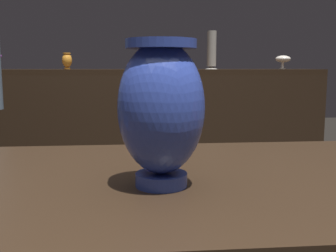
{
  "coord_description": "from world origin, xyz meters",
  "views": [
    {
      "loc": [
        -0.08,
        -0.74,
        1.0
      ],
      "look_at": [
        -0.01,
        -0.03,
        0.9
      ],
      "focal_mm": 43.31,
      "sensor_mm": 36.0,
      "label": 1
    }
  ],
  "objects_px": {
    "shelf_vase_right": "(212,51)",
    "shelf_vase_far_right": "(283,59)",
    "shelf_vase_left": "(67,60)",
    "shelf_vase_center": "(141,64)",
    "vase_centerpiece": "(161,108)"
  },
  "relations": [
    {
      "from": "shelf_vase_right",
      "to": "shelf_vase_left",
      "type": "relative_size",
      "value": 2.42
    },
    {
      "from": "shelf_vase_right",
      "to": "shelf_vase_far_right",
      "type": "bearing_deg",
      "value": -7.07
    },
    {
      "from": "vase_centerpiece",
      "to": "shelf_vase_right",
      "type": "height_order",
      "value": "shelf_vase_right"
    },
    {
      "from": "shelf_vase_right",
      "to": "shelf_vase_center",
      "type": "relative_size",
      "value": 2.17
    },
    {
      "from": "shelf_vase_right",
      "to": "shelf_vase_center",
      "type": "height_order",
      "value": "shelf_vase_right"
    },
    {
      "from": "vase_centerpiece",
      "to": "shelf_vase_center",
      "type": "height_order",
      "value": "shelf_vase_center"
    },
    {
      "from": "shelf_vase_right",
      "to": "shelf_vase_center",
      "type": "bearing_deg",
      "value": 179.5
    },
    {
      "from": "shelf_vase_center",
      "to": "shelf_vase_left",
      "type": "bearing_deg",
      "value": -173.67
    },
    {
      "from": "shelf_vase_right",
      "to": "shelf_vase_far_right",
      "type": "relative_size",
      "value": 2.53
    },
    {
      "from": "shelf_vase_right",
      "to": "shelf_vase_center",
      "type": "distance_m",
      "value": 0.53
    },
    {
      "from": "vase_centerpiece",
      "to": "shelf_vase_far_right",
      "type": "distance_m",
      "value": 2.49
    },
    {
      "from": "vase_centerpiece",
      "to": "shelf_vase_far_right",
      "type": "bearing_deg",
      "value": 64.49
    },
    {
      "from": "shelf_vase_far_right",
      "to": "shelf_vase_left",
      "type": "relative_size",
      "value": 0.96
    },
    {
      "from": "shelf_vase_center",
      "to": "shelf_vase_left",
      "type": "relative_size",
      "value": 1.12
    },
    {
      "from": "shelf_vase_far_right",
      "to": "shelf_vase_center",
      "type": "relative_size",
      "value": 0.86
    }
  ]
}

